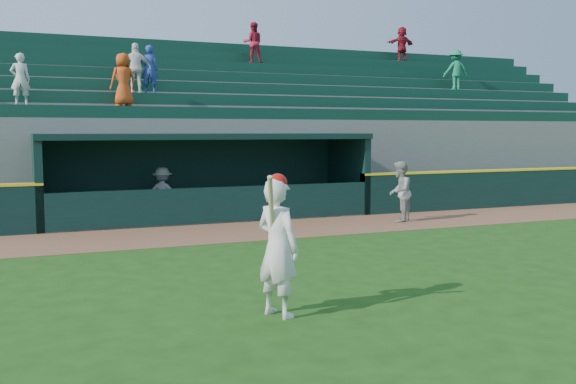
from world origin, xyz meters
name	(u,v)px	position (x,y,z in m)	size (l,w,h in m)	color
ground	(322,271)	(0.00, 0.00, 0.00)	(120.00, 120.00, 0.00)	#1C4411
warning_track	(238,232)	(0.00, 4.90, 0.01)	(40.00, 3.00, 0.01)	brown
field_wall_right	(557,187)	(12.25, 6.55, 0.60)	(15.50, 0.30, 1.20)	black
wall_stripe_right	(558,169)	(12.25, 6.55, 1.23)	(15.50, 0.32, 0.06)	yellow
dugout_player_front	(400,192)	(4.75, 4.87, 0.85)	(0.83, 0.64, 1.70)	#9E9E99
dugout_player_inside	(163,194)	(-1.29, 7.80, 0.75)	(0.97, 0.56, 1.51)	#A3A49E
dugout	(204,171)	(0.00, 8.00, 1.36)	(9.40, 2.80, 2.46)	slate
stands	(170,135)	(-0.02, 12.56, 2.40)	(34.50, 6.26, 7.03)	slate
batter_at_plate	(278,245)	(-1.80, -2.34, 0.98)	(0.71, 0.87, 1.98)	silver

